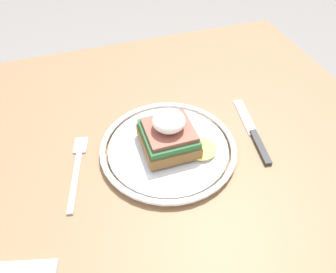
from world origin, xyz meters
The scene contains 5 objects.
dining_table centered at (0.00, 0.00, 0.63)m, with size 0.87×0.77×0.77m.
plate centered at (0.02, 0.00, 0.78)m, with size 0.23×0.23×0.02m.
sandwich centered at (0.02, 0.00, 0.81)m, with size 0.12×0.10×0.07m.
fork centered at (-0.14, 0.01, 0.77)m, with size 0.05×0.16×0.00m.
knife centered at (0.18, -0.01, 0.78)m, with size 0.04×0.17×0.01m.
Camera 1 is at (-0.10, -0.36, 1.19)m, focal length 35.00 mm.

